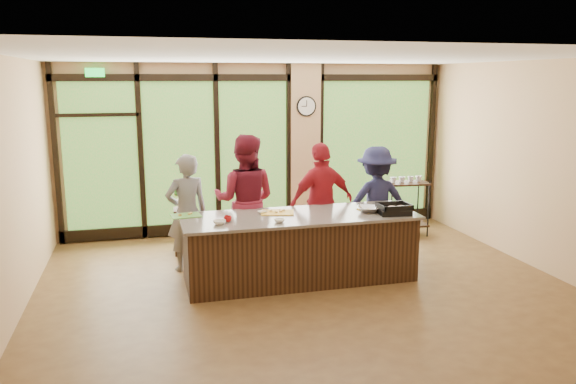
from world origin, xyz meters
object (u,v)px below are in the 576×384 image
cook_right (376,202)px  flower_stand (186,231)px  cook_left (187,213)px  island_base (299,249)px  bar_cart (405,200)px  roasting_pan (394,211)px

cook_right → flower_stand: 3.03m
cook_left → cook_right: (2.90, -0.04, 0.01)m
island_base → bar_cart: bearing=35.0°
roasting_pan → cook_right: bearing=87.5°
cook_left → bar_cart: (3.87, 0.88, -0.22)m
flower_stand → bar_cart: (3.83, 0.08, 0.27)m
cook_right → cook_left: bearing=2.4°
island_base → cook_left: size_ratio=1.82×
island_base → cook_left: 1.71m
island_base → roasting_pan: (1.26, -0.28, 0.52)m
island_base → bar_cart: 2.96m
cook_left → bar_cart: 3.97m
island_base → flower_stand: bearing=131.3°
cook_left → roasting_pan: cook_left is taller
cook_left → cook_right: 2.90m
island_base → roasting_pan: 1.39m
roasting_pan → flower_stand: size_ratio=0.58×
cook_left → cook_right: cook_right is taller
cook_right → roasting_pan: cook_right is taller
island_base → flower_stand: (-1.42, 1.61, -0.08)m
bar_cart → cook_left: bearing=-161.6°
cook_right → roasting_pan: (-0.19, -1.04, 0.10)m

